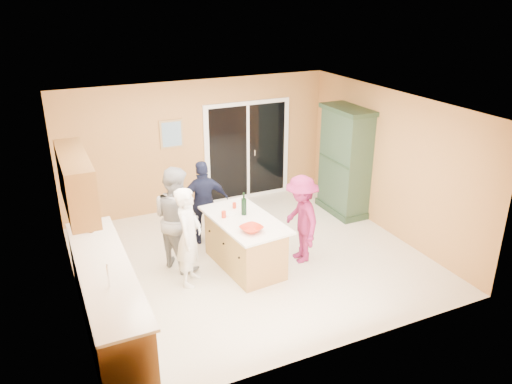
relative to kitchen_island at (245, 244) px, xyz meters
name	(u,v)px	position (x,y,z in m)	size (l,w,h in m)	color
floor	(250,259)	(0.17, 0.17, -0.40)	(5.50, 5.50, 0.00)	white
ceiling	(250,105)	(0.17, 0.17, 2.20)	(5.50, 5.00, 0.10)	white
wall_back	(199,145)	(0.17, 2.67, 0.90)	(5.50, 0.10, 2.60)	#E8A15F
wall_front	(338,259)	(0.17, -2.33, 0.90)	(5.50, 0.10, 2.60)	#E8A15F
wall_left	(67,218)	(-2.58, 0.17, 0.90)	(0.10, 5.00, 2.60)	#E8A15F
wall_right	(390,163)	(2.92, 0.17, 0.90)	(0.10, 5.00, 2.60)	#E8A15F
left_cabinet_run	(109,305)	(-2.27, -0.88, 0.06)	(0.65, 3.05, 1.24)	#A58140
upper_cabinets	(76,182)	(-2.40, -0.03, 1.48)	(0.35, 1.60, 0.75)	#A58140
sliding_door	(248,151)	(1.22, 2.63, 0.65)	(1.90, 0.07, 2.10)	white
framed_picture	(172,134)	(-0.38, 2.64, 1.20)	(0.46, 0.04, 0.56)	#A38251
kitchen_island	(245,244)	(0.00, 0.00, 0.00)	(1.03, 1.69, 0.85)	#A58140
green_hutch	(345,163)	(2.66, 1.16, 0.64)	(0.61, 1.17, 2.14)	#233924
woman_white	(189,237)	(-0.95, -0.10, 0.38)	(0.57, 0.37, 1.57)	white
woman_grey	(176,218)	(-0.96, 0.49, 0.45)	(0.82, 0.64, 1.69)	#9C9D9F
woman_navy	(204,202)	(-0.29, 1.09, 0.36)	(0.88, 0.37, 1.51)	#1B203C
woman_magenta	(301,219)	(0.92, -0.19, 0.34)	(0.96, 0.55, 1.48)	maroon
serving_bowl	(251,229)	(-0.08, -0.45, 0.49)	(0.32, 0.32, 0.08)	red
tulip_vase	(89,220)	(-2.28, 0.34, 0.73)	(0.20, 0.13, 0.38)	red
tumbler_near	(234,205)	(0.01, 0.45, 0.50)	(0.06, 0.06, 0.09)	red
tumbler_far	(224,214)	(-0.28, 0.18, 0.50)	(0.07, 0.07, 0.11)	red
wine_bottle	(244,206)	(0.06, 0.15, 0.60)	(0.09, 0.09, 0.38)	black
white_plate	(230,214)	(-0.15, 0.25, 0.46)	(0.19, 0.19, 0.01)	white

